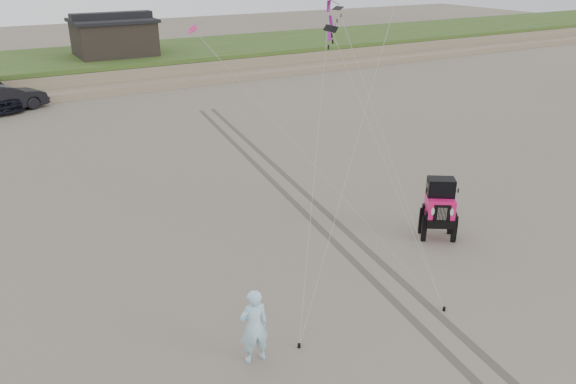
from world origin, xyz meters
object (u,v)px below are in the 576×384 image
Objects in this scene: cabin at (114,36)px; man at (254,326)px; jeep at (439,215)px; truck_b at (3,99)px.

cabin reaches higher than man.
man is (-8.55, -2.62, 0.13)m from jeep.
man is (-6.22, -37.55, -2.23)m from cabin.
man reaches higher than jeep.
jeep is 2.34× the size of man.
jeep is (2.32, -34.93, -2.36)m from cabin.
truck_b is (-9.32, -8.22, -2.36)m from cabin.
truck_b is at bearing -138.57° from cabin.
man is at bearing -129.20° from jeep.
cabin is 3.17× the size of man.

